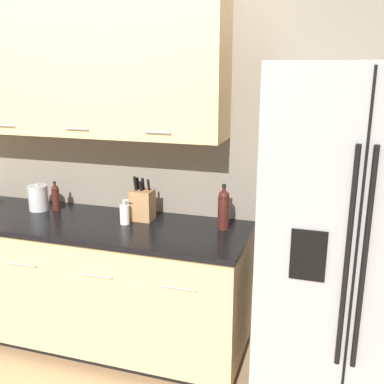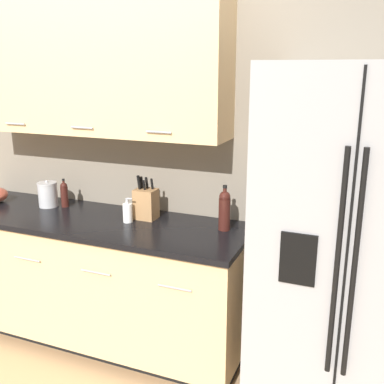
# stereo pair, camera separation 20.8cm
# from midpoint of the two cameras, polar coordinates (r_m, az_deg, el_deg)

# --- Properties ---
(wall_back) EXTENTS (10.00, 0.39, 2.60)m
(wall_back) POSITION_cam_midpoint_polar(r_m,az_deg,el_deg) (3.15, -9.37, 8.46)
(wall_back) COLOR gray
(wall_back) RESTS_ON ground_plane
(counter_unit) EXTENTS (2.15, 0.64, 0.90)m
(counter_unit) POSITION_cam_midpoint_polar(r_m,az_deg,el_deg) (3.19, -10.61, -10.74)
(counter_unit) COLOR black
(counter_unit) RESTS_ON ground_plane
(refrigerator) EXTENTS (0.90, 0.80, 1.88)m
(refrigerator) POSITION_cam_midpoint_polar(r_m,az_deg,el_deg) (2.47, 21.68, -7.24)
(refrigerator) COLOR #9E9EA0
(refrigerator) RESTS_ON ground_plane
(knife_block) EXTENTS (0.14, 0.12, 0.29)m
(knife_block) POSITION_cam_midpoint_polar(r_m,az_deg,el_deg) (2.91, -3.84, -1.45)
(knife_block) COLOR #A87A4C
(knife_block) RESTS_ON counter_unit
(wine_bottle) EXTENTS (0.07, 0.07, 0.28)m
(wine_bottle) POSITION_cam_midpoint_polar(r_m,az_deg,el_deg) (2.71, 6.35, -2.26)
(wine_bottle) COLOR #3D1914
(wine_bottle) RESTS_ON counter_unit
(soap_dispenser) EXTENTS (0.07, 0.06, 0.16)m
(soap_dispenser) POSITION_cam_midpoint_polar(r_m,az_deg,el_deg) (2.87, -6.14, -2.61)
(soap_dispenser) COLOR white
(soap_dispenser) RESTS_ON counter_unit
(oil_bottle) EXTENTS (0.05, 0.05, 0.20)m
(oil_bottle) POSITION_cam_midpoint_polar(r_m,az_deg,el_deg) (3.26, -14.16, -0.26)
(oil_bottle) COLOR #3D1914
(oil_bottle) RESTS_ON counter_unit
(steel_canister) EXTENTS (0.14, 0.14, 0.19)m
(steel_canister) POSITION_cam_midpoint_polar(r_m,az_deg,el_deg) (3.30, -16.14, -0.31)
(steel_canister) COLOR #B7B7BA
(steel_canister) RESTS_ON counter_unit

